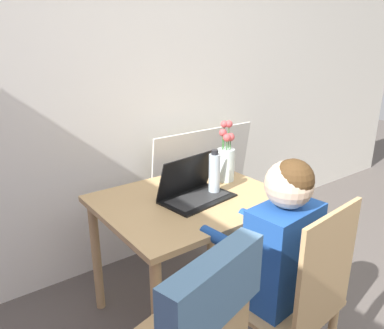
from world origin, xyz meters
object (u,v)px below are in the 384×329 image
Objects in this scene: person_seated at (273,248)px; water_bottle at (214,173)px; chair_occupied at (294,303)px; flower_vase at (226,159)px; laptop at (193,189)px.

person_seated reaches higher than water_bottle.
chair_occupied is 0.91m from flower_vase.
water_bottle is (0.14, 0.55, 0.14)m from person_seated.
laptop is (-0.00, 0.68, 0.28)m from chair_occupied.
chair_occupied is 0.73m from laptop.
water_bottle is at bearing -148.28° from flower_vase.
laptop is at bearing 172.97° from water_bottle.
water_bottle is (0.13, -0.02, 0.06)m from laptop.
chair_occupied and laptop have the same top height.
chair_occupied is 3.83× the size of water_bottle.
person_seated is (-0.01, 0.12, 0.20)m from chair_occupied.
laptop is 1.12× the size of flower_vase.
person_seated is at bearing -98.33° from laptop.
laptop is 0.33m from flower_vase.
water_bottle is (-0.18, -0.11, -0.02)m from flower_vase.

